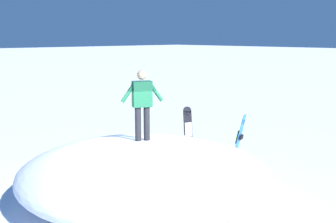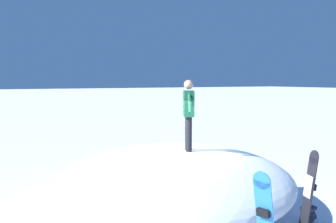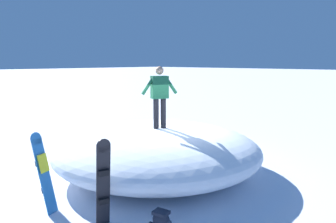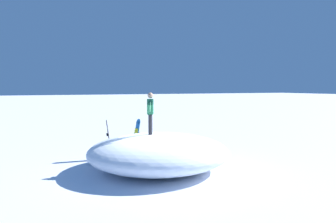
{
  "view_description": "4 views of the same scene",
  "coord_description": "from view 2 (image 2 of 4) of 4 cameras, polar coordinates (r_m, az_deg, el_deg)",
  "views": [
    {
      "loc": [
        -5.55,
        -7.21,
        3.71
      ],
      "look_at": [
        0.49,
        -0.83,
        2.13
      ],
      "focal_mm": 45.44,
      "sensor_mm": 36.0,
      "label": 1
    },
    {
      "loc": [
        7.07,
        -4.01,
        2.94
      ],
      "look_at": [
        -0.01,
        -0.29,
        2.22
      ],
      "focal_mm": 36.98,
      "sensor_mm": 36.0,
      "label": 2
    },
    {
      "loc": [
        6.19,
        5.47,
        3.08
      ],
      "look_at": [
        0.11,
        -0.05,
        1.76
      ],
      "focal_mm": 33.34,
      "sensor_mm": 36.0,
      "label": 3
    },
    {
      "loc": [
        -11.38,
        4.72,
        3.19
      ],
      "look_at": [
        -0.11,
        -0.49,
        2.26
      ],
      "focal_mm": 36.01,
      "sensor_mm": 36.0,
      "label": 4
    }
  ],
  "objects": [
    {
      "name": "ground",
      "position": [
        8.65,
        1.81,
        -14.76
      ],
      "size": [
        240.0,
        240.0,
        0.0
      ],
      "primitive_type": "plane",
      "color": "white"
    },
    {
      "name": "snow_mound",
      "position": [
        8.06,
        1.05,
        -11.13
      ],
      "size": [
        7.67,
        7.7,
        1.37
      ],
      "primitive_type": "ellipsoid",
      "rotation": [
        0.0,
        0.0,
        0.71
      ],
      "color": "white",
      "rests_on": "ground"
    },
    {
      "name": "snowboarder_standing",
      "position": [
        7.75,
        3.4,
        0.14
      ],
      "size": [
        0.92,
        0.5,
        1.59
      ],
      "color": "black",
      "rests_on": "snow_mound"
    },
    {
      "name": "snowboard_primary_upright",
      "position": [
        5.49,
        15.73,
        -17.33
      ],
      "size": [
        0.38,
        0.45,
        1.67
      ],
      "color": "#2672BF",
      "rests_on": "ground"
    },
    {
      "name": "snowboard_secondary_upright",
      "position": [
        6.75,
        22.1,
        -12.93
      ],
      "size": [
        0.33,
        0.32,
        1.73
      ],
      "color": "black",
      "rests_on": "ground"
    },
    {
      "name": "backpack_far",
      "position": [
        7.99,
        22.17,
        -15.45
      ],
      "size": [
        0.33,
        0.53,
        0.36
      ],
      "color": "#1E2333",
      "rests_on": "ground"
    }
  ]
}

